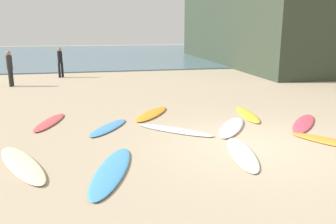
% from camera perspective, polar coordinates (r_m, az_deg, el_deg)
% --- Properties ---
extents(ground_plane, '(120.00, 120.00, 0.00)m').
position_cam_1_polar(ground_plane, '(8.60, 13.98, -5.57)').
color(ground_plane, tan).
extents(ocean_water, '(120.00, 40.00, 0.08)m').
position_cam_1_polar(ocean_water, '(43.57, -8.33, 9.88)').
color(ocean_water, slate).
rests_on(ocean_water, ground_plane).
extents(surfboard_0, '(1.72, 2.21, 0.08)m').
position_cam_1_polar(surfboard_0, '(11.34, -2.78, -0.30)').
color(surfboard_0, orange).
rests_on(surfboard_0, ground_plane).
extents(surfboard_1, '(1.46, 1.92, 0.06)m').
position_cam_1_polar(surfboard_1, '(9.92, -10.00, -2.59)').
color(surfboard_1, '#4798DF').
rests_on(surfboard_1, ground_plane).
extents(surfboard_2, '(1.04, 2.21, 0.07)m').
position_cam_1_polar(surfboard_2, '(10.95, -19.33, -1.62)').
color(surfboard_2, '#D74E51').
rests_on(surfboard_2, ground_plane).
extents(surfboard_3, '(0.87, 2.26, 0.08)m').
position_cam_1_polar(surfboard_3, '(11.54, 13.25, -0.42)').
color(surfboard_3, yellow).
rests_on(surfboard_3, ground_plane).
extents(surfboard_4, '(1.77, 2.24, 0.08)m').
position_cam_1_polar(surfboard_4, '(9.98, 10.69, -2.48)').
color(surfboard_4, white).
rests_on(surfboard_4, ground_plane).
extents(surfboard_5, '(2.11, 2.03, 0.06)m').
position_cam_1_polar(surfboard_5, '(9.55, 1.02, -3.02)').
color(surfboard_5, silver).
rests_on(surfboard_5, ground_plane).
extents(surfboard_6, '(1.58, 2.60, 0.08)m').
position_cam_1_polar(surfboard_6, '(7.79, -23.45, -8.03)').
color(surfboard_6, '#F7E9BE').
rests_on(surfboard_6, ground_plane).
extents(surfboard_7, '(1.05, 2.34, 0.06)m').
position_cam_1_polar(surfboard_7, '(7.95, 12.36, -6.83)').
color(surfboard_7, silver).
rests_on(surfboard_7, ground_plane).
extents(surfboard_8, '(1.53, 2.03, 0.06)m').
position_cam_1_polar(surfboard_8, '(9.50, 25.72, -4.50)').
color(surfboard_8, '#F89B33').
rests_on(surfboard_8, ground_plane).
extents(surfboard_9, '(1.31, 2.65, 0.07)m').
position_cam_1_polar(surfboard_9, '(6.95, -9.50, -9.70)').
color(surfboard_9, '#479CDD').
rests_on(surfboard_9, ground_plane).
extents(surfboard_10, '(2.04, 2.17, 0.07)m').
position_cam_1_polar(surfboard_10, '(11.00, 21.92, -1.77)').
color(surfboard_10, '#E54A5F').
rests_on(surfboard_10, ground_plane).
extents(beachgoer_near, '(0.39, 0.39, 1.79)m').
position_cam_1_polar(beachgoer_near, '(21.38, -17.73, 8.24)').
color(beachgoer_near, black).
rests_on(beachgoer_near, ground_plane).
extents(beachgoer_mid, '(0.35, 0.35, 1.79)m').
position_cam_1_polar(beachgoer_mid, '(18.80, -25.14, 6.96)').
color(beachgoer_mid, black).
rests_on(beachgoer_mid, ground_plane).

